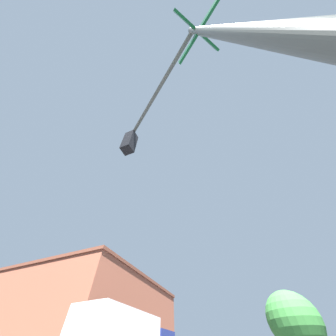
{
  "coord_description": "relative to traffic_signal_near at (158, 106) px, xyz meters",
  "views": [
    {
      "loc": [
        -6.82,
        -6.27,
        1.36
      ],
      "look_at": [
        -5.15,
        -5.56,
        3.54
      ],
      "focal_mm": 17.96,
      "sensor_mm": 36.0,
      "label": 1
    }
  ],
  "objects": [
    {
      "name": "traffic_signal_near",
      "position": [
        0.0,
        0.0,
        0.0
      ],
      "size": [
        2.19,
        3.07,
        6.25
      ],
      "color": "#474C47",
      "rests_on": "ground_plane"
    },
    {
      "name": "building_brick",
      "position": [
        24.81,
        23.55,
        0.82
      ],
      "size": [
        22.14,
        20.04,
        10.53
      ],
      "color": "brown",
      "rests_on": "ground_plane"
    },
    {
      "name": "street_tree",
      "position": [
        15.31,
        -2.42,
        -1.08
      ],
      "size": [
        3.14,
        3.14,
        4.95
      ],
      "color": "#4C331E",
      "rests_on": "ground_plane"
    }
  ]
}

